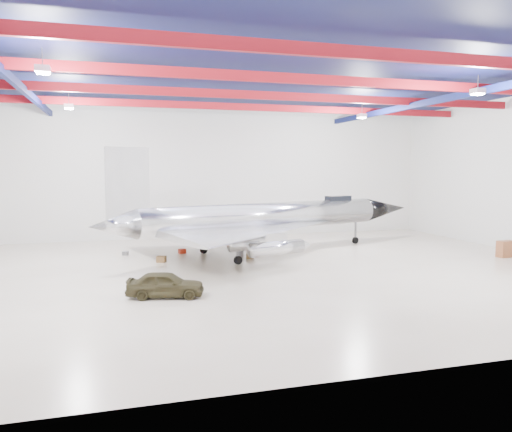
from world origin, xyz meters
name	(u,v)px	position (x,y,z in m)	size (l,w,h in m)	color
floor	(251,271)	(0.00, 0.00, 0.00)	(40.00, 40.00, 0.00)	#C4B59C
wall_back	(204,173)	(0.00, 15.00, 5.50)	(40.00, 40.00, 0.00)	silver
ceiling	(251,76)	(0.00, 0.00, 11.00)	(40.00, 40.00, 0.00)	#0A0F38
ceiling_structure	(251,88)	(0.00, 0.00, 10.32)	(39.50, 29.50, 1.08)	maroon
jet_aircraft	(266,220)	(2.61, 5.53, 2.34)	(25.49, 18.55, 7.12)	silver
jeep	(165,284)	(-5.32, -4.49, 0.60)	(1.41, 3.51, 1.20)	#332E19
desk	(506,249)	(17.51, -0.23, 0.55)	(1.20, 0.60, 1.10)	brown
crate_ply	(161,259)	(-4.71, 4.24, 0.19)	(0.55, 0.44, 0.38)	olive
toolbox_red	(182,251)	(-3.01, 7.16, 0.16)	(0.46, 0.37, 0.32)	#AA2511
engine_drum	(240,254)	(0.47, 4.61, 0.22)	(0.49, 0.49, 0.44)	#59595B
parts_bin	(278,247)	(3.89, 6.86, 0.20)	(0.56, 0.45, 0.39)	olive
crate_small	(125,253)	(-6.83, 7.48, 0.13)	(0.38, 0.30, 0.27)	#59595B
oil_barrel	(250,256)	(1.01, 3.93, 0.18)	(0.51, 0.41, 0.36)	olive
spares_box	(262,243)	(3.29, 8.90, 0.18)	(0.41, 0.41, 0.37)	#59595B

